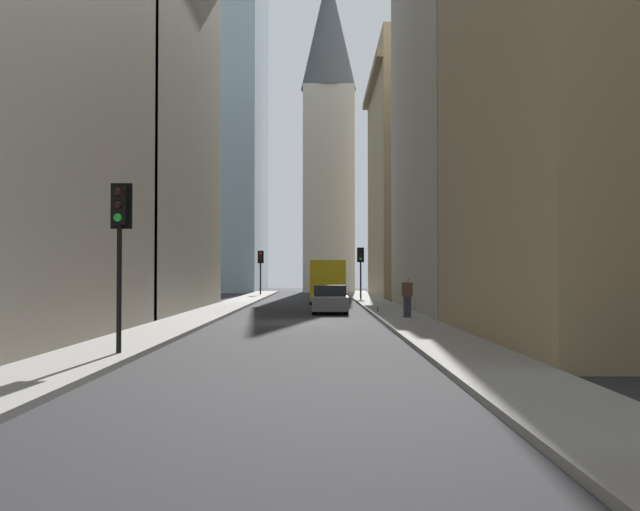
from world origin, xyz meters
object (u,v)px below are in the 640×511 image
object	(u,v)px
discarded_bottle	(378,310)
pedestrian	(407,295)
hatchback_grey	(330,300)
traffic_light_far_junction	(261,262)
traffic_light_midblock	(361,261)
delivery_truck	(327,281)
traffic_light_foreground	(119,227)

from	to	relation	value
discarded_bottle	pedestrian	bearing A→B (deg)	-167.32
hatchback_grey	traffic_light_far_junction	xyz separation A→B (m)	(25.55, 5.65, 2.28)
traffic_light_midblock	traffic_light_far_junction	size ratio (longest dim) A/B	0.99
hatchback_grey	delivery_truck	bearing A→B (deg)	-0.00
delivery_truck	traffic_light_far_junction	bearing A→B (deg)	21.96
delivery_truck	traffic_light_midblock	size ratio (longest dim) A/B	1.71
traffic_light_foreground	delivery_truck	bearing A→B (deg)	-9.82
traffic_light_far_junction	pedestrian	distance (m)	32.49
delivery_truck	hatchback_grey	world-z (taller)	delivery_truck
traffic_light_foreground	discarded_bottle	distance (m)	19.19
hatchback_grey	discarded_bottle	distance (m)	2.80
pedestrian	delivery_truck	bearing A→B (deg)	10.59
hatchback_grey	traffic_light_far_junction	world-z (taller)	traffic_light_far_junction
delivery_truck	traffic_light_far_junction	world-z (taller)	traffic_light_far_junction
traffic_light_far_junction	discarded_bottle	size ratio (longest dim) A/B	14.15
traffic_light_midblock	delivery_truck	bearing A→B (deg)	153.85
traffic_light_far_junction	discarded_bottle	bearing A→B (deg)	-163.67
delivery_truck	discarded_bottle	size ratio (longest dim) A/B	23.93
pedestrian	discarded_bottle	bearing A→B (deg)	12.68
hatchback_grey	traffic_light_foreground	world-z (taller)	traffic_light_foreground
traffic_light_far_junction	traffic_light_midblock	bearing A→B (deg)	-137.21
delivery_truck	pedestrian	xyz separation A→B (m)	(-17.20, -3.21, -0.36)
delivery_truck	discarded_bottle	bearing A→B (deg)	-170.07
pedestrian	traffic_light_midblock	bearing A→B (deg)	1.74
traffic_light_foreground	traffic_light_midblock	bearing A→B (deg)	-12.36
hatchback_grey	pedestrian	world-z (taller)	pedestrian
hatchback_grey	traffic_light_foreground	distance (m)	19.82
hatchback_grey	discarded_bottle	world-z (taller)	hatchback_grey
hatchback_grey	discarded_bottle	size ratio (longest dim) A/B	15.93
traffic_light_far_junction	pedestrian	xyz separation A→B (m)	(-31.20, -8.86, -1.85)
pedestrian	hatchback_grey	bearing A→B (deg)	29.63
traffic_light_foreground	pedestrian	xyz separation A→B (m)	(13.29, -8.49, -2.02)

